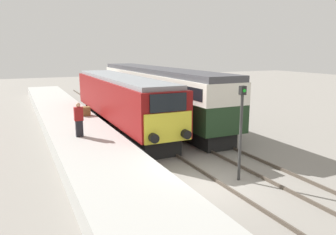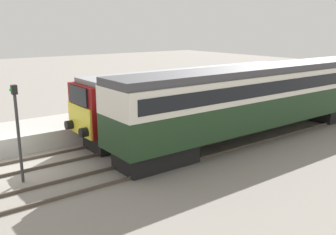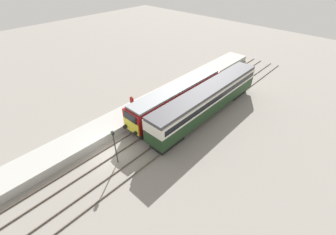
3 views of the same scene
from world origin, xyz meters
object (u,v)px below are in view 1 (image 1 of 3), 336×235
locomotive (121,99)px  person_on_platform (79,120)px  signal_post (241,125)px  passenger_carriage (156,89)px  luggage_crate (85,111)px

locomotive → person_on_platform: locomotive is taller
signal_post → passenger_carriage: bearing=82.4°
locomotive → person_on_platform: 5.77m
person_on_platform → luggage_crate: (1.37, 5.60, -0.59)m
locomotive → passenger_carriage: size_ratio=0.82×
person_on_platform → signal_post: bearing=-50.4°
passenger_carriage → person_on_platform: 9.46m
passenger_carriage → locomotive: bearing=-151.8°
passenger_carriage → luggage_crate: bearing=-173.0°
passenger_carriage → luggage_crate: (-5.66, -0.70, -1.22)m
locomotive → luggage_crate: locomotive is taller
person_on_platform → luggage_crate: 5.80m
passenger_carriage → luggage_crate: passenger_carriage is taller
locomotive → luggage_crate: 2.66m
luggage_crate → locomotive: bearing=-26.5°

